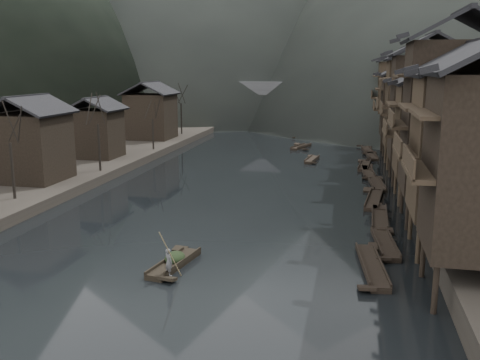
# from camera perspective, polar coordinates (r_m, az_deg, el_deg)

# --- Properties ---
(water) EXTENTS (300.00, 300.00, 0.00)m
(water) POSITION_cam_1_polar(r_m,az_deg,el_deg) (39.30, -3.32, -5.61)
(water) COLOR black
(water) RESTS_ON ground
(left_bank) EXTENTS (40.00, 200.00, 1.20)m
(left_bank) POSITION_cam_1_polar(r_m,az_deg,el_deg) (89.09, -18.61, 4.10)
(left_bank) COLOR #2D2823
(left_bank) RESTS_ON ground
(stilt_houses) EXTENTS (9.00, 67.60, 16.08)m
(stilt_houses) POSITION_cam_1_polar(r_m,az_deg,el_deg) (55.99, 19.61, 8.36)
(stilt_houses) COLOR black
(stilt_houses) RESTS_ON ground
(left_houses) EXTENTS (8.10, 53.20, 8.73)m
(left_houses) POSITION_cam_1_polar(r_m,az_deg,el_deg) (64.23, -16.58, 5.95)
(left_houses) COLOR black
(left_houses) RESTS_ON left_bank
(bare_trees) EXTENTS (3.98, 60.75, 7.96)m
(bare_trees) POSITION_cam_1_polar(r_m,az_deg,el_deg) (58.20, -15.85, 6.31)
(bare_trees) COLOR black
(bare_trees) RESTS_ON left_bank
(moored_sampans) EXTENTS (3.09, 66.87, 0.47)m
(moored_sampans) POSITION_cam_1_polar(r_m,az_deg,el_deg) (60.63, 13.60, 0.56)
(moored_sampans) COLOR black
(moored_sampans) RESTS_ON water
(midriver_boats) EXTENTS (11.60, 45.41, 0.45)m
(midriver_boats) POSITION_cam_1_polar(r_m,az_deg,el_deg) (87.96, 6.16, 4.30)
(midriver_boats) COLOR black
(midriver_boats) RESTS_ON water
(stone_bridge) EXTENTS (40.00, 6.00, 9.00)m
(stone_bridge) POSITION_cam_1_polar(r_m,az_deg,el_deg) (108.81, 6.63, 8.35)
(stone_bridge) COLOR #4C4C4F
(stone_bridge) RESTS_ON ground
(hero_sampan) EXTENTS (2.01, 5.64, 0.44)m
(hero_sampan) POSITION_cam_1_polar(r_m,az_deg,el_deg) (33.04, -7.02, -8.79)
(hero_sampan) COLOR black
(hero_sampan) RESTS_ON water
(cargo_heap) EXTENTS (1.22, 1.60, 0.73)m
(cargo_heap) POSITION_cam_1_polar(r_m,az_deg,el_deg) (33.07, -6.97, -7.65)
(cargo_heap) COLOR black
(cargo_heap) RESTS_ON hero_sampan
(boatman) EXTENTS (0.70, 0.67, 1.61)m
(boatman) POSITION_cam_1_polar(r_m,az_deg,el_deg) (30.88, -7.63, -8.25)
(boatman) COLOR #5B5C5E
(boatman) RESTS_ON hero_sampan
(bamboo_pole) EXTENTS (0.93, 1.59, 3.43)m
(bamboo_pole) POSITION_cam_1_polar(r_m,az_deg,el_deg) (30.04, -7.40, -3.77)
(bamboo_pole) COLOR #8C7A51
(bamboo_pole) RESTS_ON boatman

